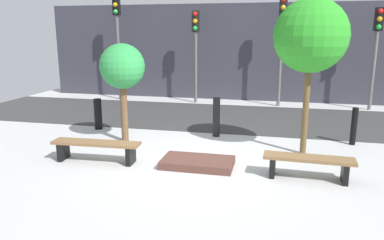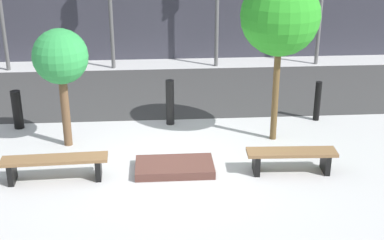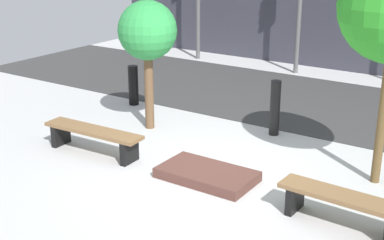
{
  "view_description": "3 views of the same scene",
  "coord_description": "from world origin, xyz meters",
  "views": [
    {
      "loc": [
        1.53,
        -7.39,
        2.71
      ],
      "look_at": [
        -0.11,
        -0.28,
        0.99
      ],
      "focal_mm": 35.0,
      "sensor_mm": 36.0,
      "label": 1
    },
    {
      "loc": [
        -0.32,
        -9.23,
        4.65
      ],
      "look_at": [
        0.38,
        0.5,
        0.74
      ],
      "focal_mm": 50.0,
      "sensor_mm": 36.0,
      "label": 2
    },
    {
      "loc": [
        3.97,
        -6.56,
        3.55
      ],
      "look_at": [
        -0.43,
        0.01,
        0.81
      ],
      "focal_mm": 50.0,
      "sensor_mm": 36.0,
      "label": 3
    }
  ],
  "objects": [
    {
      "name": "bollard_center",
      "position": [
        3.4,
        2.13,
        0.46
      ],
      "size": [
        0.14,
        0.14,
        0.93
      ],
      "primitive_type": "cylinder",
      "color": "black",
      "rests_on": "ground"
    },
    {
      "name": "traffic_light_mid_east",
      "position": [
        1.59,
        6.81,
        2.71
      ],
      "size": [
        0.28,
        0.27,
        3.94
      ],
      "color": "#5C5C5C",
      "rests_on": "ground"
    },
    {
      "name": "planter_bed",
      "position": [
        0.0,
        -0.22,
        0.08
      ],
      "size": [
        1.47,
        0.83,
        0.16
      ],
      "primitive_type": "cube",
      "color": "#54332B",
      "rests_on": "ground"
    },
    {
      "name": "bollard_far_left",
      "position": [
        -3.4,
        2.13,
        0.44
      ],
      "size": [
        0.22,
        0.22,
        0.87
      ],
      "primitive_type": "cylinder",
      "color": "black",
      "rests_on": "ground"
    },
    {
      "name": "tree_behind_right_bench",
      "position": [
        2.17,
        1.13,
        2.62
      ],
      "size": [
        1.59,
        1.59,
        3.43
      ],
      "color": "brown",
      "rests_on": "ground"
    },
    {
      "name": "traffic_light_west",
      "position": [
        -4.77,
        6.81,
        2.83
      ],
      "size": [
        0.28,
        0.27,
        4.13
      ],
      "color": "#555555",
      "rests_on": "ground"
    },
    {
      "name": "building_facade",
      "position": [
        0.0,
        8.0,
        1.9
      ],
      "size": [
        16.2,
        0.5,
        3.81
      ],
      "primitive_type": "cube",
      "color": "#33333D",
      "rests_on": "ground"
    },
    {
      "name": "ground_plane",
      "position": [
        0.0,
        0.0,
        0.0
      ],
      "size": [
        18.0,
        18.0,
        0.0
      ],
      "primitive_type": "plane",
      "color": "#B6B6B6"
    },
    {
      "name": "traffic_light_mid_west",
      "position": [
        -1.59,
        6.81,
        2.42
      ],
      "size": [
        0.28,
        0.27,
        3.49
      ],
      "color": "#575757",
      "rests_on": "ground"
    },
    {
      "name": "tree_behind_left_bench",
      "position": [
        -2.17,
        1.13,
        1.86
      ],
      "size": [
        1.1,
        1.1,
        2.45
      ],
      "color": "brown",
      "rests_on": "ground"
    },
    {
      "name": "bollard_left",
      "position": [
        0.0,
        2.13,
        0.52
      ],
      "size": [
        0.19,
        0.19,
        1.05
      ],
      "primitive_type": "cylinder",
      "color": "black",
      "rests_on": "ground"
    },
    {
      "name": "bench_right",
      "position": [
        2.17,
        -0.42,
        0.31
      ],
      "size": [
        1.68,
        0.47,
        0.44
      ],
      "rotation": [
        0.0,
        0.0,
        -0.04
      ],
      "color": "black",
      "rests_on": "ground"
    },
    {
      "name": "traffic_light_east",
      "position": [
        4.77,
        6.81,
        2.44
      ],
      "size": [
        0.28,
        0.27,
        3.52
      ],
      "color": "#616161",
      "rests_on": "ground"
    },
    {
      "name": "road_strip",
      "position": [
        0.0,
        4.45,
        0.01
      ],
      "size": [
        18.0,
        4.14,
        0.01
      ],
      "primitive_type": "cube",
      "color": "#363636",
      "rests_on": "ground"
    },
    {
      "name": "bench_left",
      "position": [
        -2.17,
        -0.42,
        0.33
      ],
      "size": [
        1.91,
        0.47,
        0.44
      ],
      "rotation": [
        0.0,
        0.0,
        0.04
      ],
      "color": "black",
      "rests_on": "ground"
    }
  ]
}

